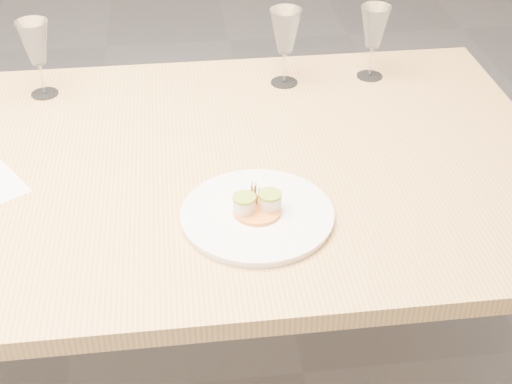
{
  "coord_description": "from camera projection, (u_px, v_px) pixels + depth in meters",
  "views": [
    {
      "loc": [
        0.37,
        -1.32,
        1.61
      ],
      "look_at": [
        0.5,
        -0.21,
        0.8
      ],
      "focal_mm": 50.0,
      "sensor_mm": 36.0,
      "label": 1
    }
  ],
  "objects": [
    {
      "name": "dining_table",
      "position": [
        18.0,
        197.0,
        1.57
      ],
      "size": [
        2.4,
        1.0,
        0.75
      ],
      "color": "#DCAC60",
      "rests_on": "ground"
    },
    {
      "name": "dinner_plate",
      "position": [
        257.0,
        214.0,
        1.4
      ],
      "size": [
        0.3,
        0.3,
        0.08
      ],
      "rotation": [
        0.0,
        0.0,
        -0.16
      ],
      "color": "white",
      "rests_on": "dining_table"
    },
    {
      "name": "wine_glass_2",
      "position": [
        35.0,
        44.0,
        1.74
      ],
      "size": [
        0.08,
        0.08,
        0.2
      ],
      "color": "white",
      "rests_on": "dining_table"
    },
    {
      "name": "wine_glass_3",
      "position": [
        285.0,
        33.0,
        1.79
      ],
      "size": [
        0.08,
        0.08,
        0.2
      ],
      "color": "white",
      "rests_on": "dining_table"
    },
    {
      "name": "wine_glass_4",
      "position": [
        374.0,
        28.0,
        1.82
      ],
      "size": [
        0.08,
        0.08,
        0.19
      ],
      "color": "white",
      "rests_on": "dining_table"
    }
  ]
}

